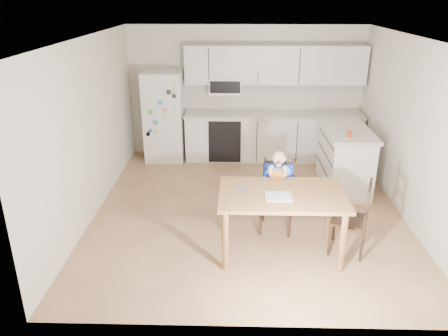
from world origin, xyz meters
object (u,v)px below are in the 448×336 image
chair_side (358,214)px  dining_table (282,201)px  chair_booster (278,182)px  red_cup (349,134)px  refrigerator (164,116)px  kitchen_island (345,158)px

chair_side → dining_table: bearing=-69.2°
dining_table → chair_booster: bearing=89.3°
red_cup → chair_side: 1.70m
refrigerator → dining_table: 3.82m
chair_side → red_cup: bearing=-168.2°
chair_booster → chair_side: bearing=-24.1°
dining_table → chair_side: 0.95m
red_cup → chair_side: bearing=-97.9°
chair_side → refrigerator: bearing=-119.2°
refrigerator → chair_booster: bearing=-54.2°
refrigerator → chair_booster: refrigerator is taller
dining_table → chair_booster: chair_booster is taller
refrigerator → chair_side: bearing=-48.9°
red_cup → chair_side: red_cup is taller
refrigerator → red_cup: (3.08, -1.68, 0.21)m
kitchen_island → dining_table: kitchen_island is taller
dining_table → chair_booster: (0.01, 0.62, -0.02)m
refrigerator → kitchen_island: size_ratio=1.24×
red_cup → chair_side: size_ratio=0.10×
red_cup → kitchen_island: bearing=79.6°
kitchen_island → dining_table: (-1.23, -2.01, 0.19)m
kitchen_island → dining_table: size_ratio=0.90×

